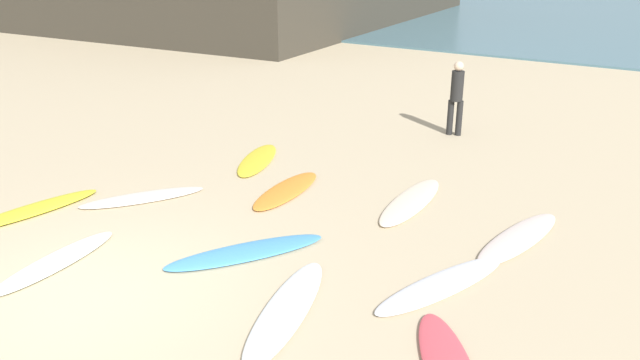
% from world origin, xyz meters
% --- Properties ---
extents(ground_plane, '(120.00, 120.00, 0.00)m').
position_xyz_m(ground_plane, '(0.00, 0.00, 0.00)').
color(ground_plane, '#C6B28E').
extents(ocean_water, '(120.00, 40.00, 0.08)m').
position_xyz_m(ocean_water, '(0.00, 39.36, 0.04)').
color(ocean_water, slate).
rests_on(ocean_water, ground_plane).
extents(surfboard_0, '(1.60, 2.04, 0.06)m').
position_xyz_m(surfboard_0, '(-1.75, 2.71, 0.03)').
color(surfboard_0, silver).
rests_on(surfboard_0, ground_plane).
extents(surfboard_1, '(1.28, 2.35, 0.07)m').
position_xyz_m(surfboard_1, '(3.73, 2.70, 0.04)').
color(surfboard_1, white).
rests_on(surfboard_1, ground_plane).
extents(surfboard_2, '(1.29, 2.08, 0.07)m').
position_xyz_m(surfboard_2, '(-1.25, 5.31, 0.03)').
color(surfboard_2, yellow).
rests_on(surfboard_2, ground_plane).
extents(surfboard_4, '(0.78, 2.05, 0.07)m').
position_xyz_m(surfboard_4, '(0.17, 4.29, 0.03)').
color(surfboard_4, orange).
rests_on(surfboard_4, ground_plane).
extents(surfboard_5, '(1.75, 2.29, 0.07)m').
position_xyz_m(surfboard_5, '(1.02, 2.06, 0.04)').
color(surfboard_5, '#4DA0E3').
rests_on(surfboard_5, ground_plane).
extents(surfboard_6, '(0.95, 2.35, 0.08)m').
position_xyz_m(surfboard_6, '(4.20, 4.58, 0.04)').
color(surfboard_6, silver).
rests_on(surfboard_6, ground_plane).
extents(surfboard_7, '(0.68, 2.11, 0.08)m').
position_xyz_m(surfboard_7, '(-1.03, 0.45, 0.04)').
color(surfboard_7, white).
rests_on(surfboard_7, ground_plane).
extents(surfboard_8, '(0.69, 2.34, 0.07)m').
position_xyz_m(surfboard_8, '(2.26, 5.00, 0.04)').
color(surfboard_8, '#F5E0C6').
rests_on(surfboard_8, ground_plane).
extents(surfboard_9, '(1.15, 2.47, 0.08)m').
position_xyz_m(surfboard_9, '(2.36, 1.15, 0.04)').
color(surfboard_9, white).
rests_on(surfboard_9, ground_plane).
extents(surfboard_10, '(0.85, 2.35, 0.09)m').
position_xyz_m(surfboard_10, '(-2.87, 1.35, 0.04)').
color(surfboard_10, yellow).
rests_on(surfboard_10, ground_plane).
extents(beachgoer_near, '(0.34, 0.34, 1.68)m').
position_xyz_m(beachgoer_near, '(1.45, 9.15, 0.94)').
color(beachgoer_near, black).
rests_on(beachgoer_near, ground_plane).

